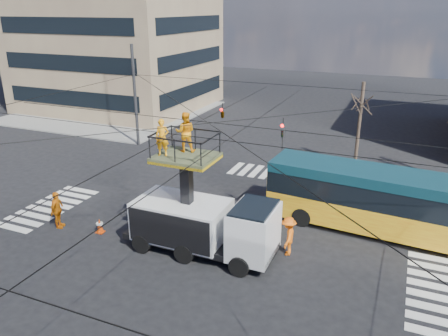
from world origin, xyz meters
TOP-DOWN VIEW (x-y plane):
  - ground at (0.00, 0.00)m, footprint 120.00×120.00m
  - sidewalk_nw at (-21.00, 21.00)m, footprint 18.00×18.00m
  - crosswalks at (0.00, 0.00)m, footprint 22.40×22.40m
  - overhead_network at (-0.07, 0.40)m, footprint 24.24×24.24m
  - tree_a at (5.00, 13.50)m, footprint 2.00×2.00m
  - utility_truck at (0.07, -0.85)m, footprint 7.00×2.65m
  - city_bus at (8.23, 4.20)m, footprint 13.20×3.66m
  - traffic_cone at (-5.52, -1.25)m, footprint 0.36×0.36m
  - worker_ground at (-7.78, -1.63)m, footprint 0.78×1.23m
  - flagger at (3.68, 0.44)m, footprint 0.81×1.26m

SIDE VIEW (x-z plane):
  - ground at x=0.00m, z-range 0.00..0.00m
  - crosswalks at x=0.00m, z-range 0.00..0.02m
  - sidewalk_nw at x=-21.00m, z-range 0.00..0.12m
  - traffic_cone at x=-5.52m, z-range 0.00..0.75m
  - flagger at x=3.68m, z-range 0.00..1.85m
  - worker_ground at x=-7.78m, z-range 0.00..1.95m
  - city_bus at x=8.23m, z-range 0.13..3.33m
  - utility_truck at x=0.07m, z-range -1.12..5.26m
  - overhead_network at x=-0.07m, z-range 0.29..8.29m
  - tree_a at x=5.00m, z-range 1.63..7.63m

